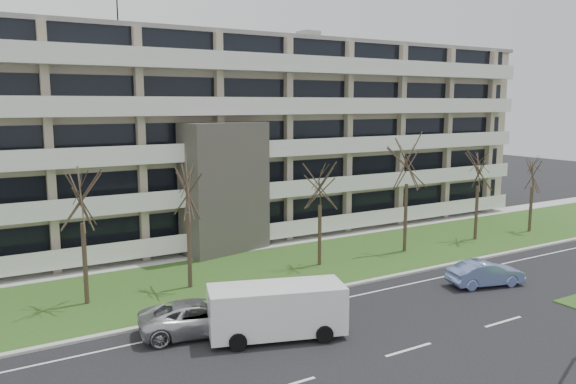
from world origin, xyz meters
TOP-DOWN VIEW (x-y plane):
  - ground at (0.00, 0.00)m, footprint 160.00×160.00m
  - grass_verge at (0.00, 13.00)m, footprint 90.00×10.00m
  - curb at (0.00, 8.00)m, footprint 90.00×0.35m
  - sidewalk at (0.00, 18.50)m, footprint 90.00×2.00m
  - lane_edge_line at (0.00, 6.50)m, footprint 90.00×0.12m
  - apartment_building at (-0.01, 25.32)m, footprint 60.50×15.10m
  - silver_pickup at (-6.90, 6.18)m, footprint 5.77×3.53m
  - blue_sedan at (9.61, 4.13)m, footprint 4.58×2.59m
  - white_van at (-4.03, 4.03)m, footprint 6.39×3.98m
  - tree_2 at (-10.54, 12.56)m, footprint 3.84×3.84m
  - tree_3 at (-5.00, 12.32)m, footprint 3.85×3.85m
  - tree_4 at (3.72, 12.29)m, footprint 3.51×3.51m
  - tree_5 at (10.73, 12.05)m, footprint 4.28×4.28m
  - tree_6 at (17.72, 11.90)m, footprint 3.71×3.71m
  - tree_7 at (23.64, 11.53)m, footprint 3.26×3.26m

SIDE VIEW (x-z plane):
  - ground at x=0.00m, z-range 0.00..0.00m
  - lane_edge_line at x=0.00m, z-range 0.00..0.01m
  - grass_verge at x=0.00m, z-range 0.00..0.06m
  - sidewalk at x=0.00m, z-range 0.00..0.08m
  - curb at x=0.00m, z-range 0.00..0.12m
  - blue_sedan at x=9.61m, z-range 0.00..1.43m
  - silver_pickup at x=-6.90m, z-range 0.00..1.50m
  - white_van at x=-4.03m, z-range 0.23..2.56m
  - tree_7 at x=23.64m, z-range 1.80..8.32m
  - tree_4 at x=3.72m, z-range 1.95..8.97m
  - tree_6 at x=17.72m, z-range 2.06..9.48m
  - tree_2 at x=-10.54m, z-range 2.13..9.80m
  - tree_3 at x=-5.00m, z-range 2.14..9.84m
  - tree_5 at x=10.73m, z-range 2.38..10.95m
  - apartment_building at x=-0.01m, z-range -1.76..16.99m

